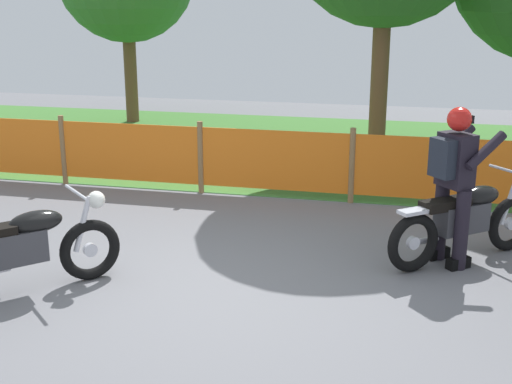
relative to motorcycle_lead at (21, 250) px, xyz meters
The scene contains 6 objects.
ground 1.82m from the motorcycle_lead, 17.57° to the left, with size 24.00×24.00×0.02m, color slate.
grass_verge 7.25m from the motorcycle_lead, 76.58° to the left, with size 24.00×6.59×0.01m, color #427A33.
barrier_fence 4.10m from the motorcycle_lead, 65.84° to the left, with size 10.91×0.08×1.05m.
motorcycle_lead is the anchor object (origin of this frame).
motorcycle_trailing 4.56m from the motorcycle_lead, 24.32° to the left, with size 1.61×1.36×0.95m.
rider_trailing 4.38m from the motorcycle_lead, 23.53° to the left, with size 0.78×0.74×1.69m.
Camera 1 is at (1.86, -5.92, 2.78)m, focal length 47.95 mm.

